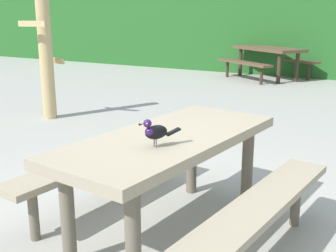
# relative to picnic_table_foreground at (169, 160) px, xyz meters

# --- Properties ---
(ground_plane) EXTENTS (60.00, 60.00, 0.00)m
(ground_plane) POSITION_rel_picnic_table_foreground_xyz_m (0.03, 0.05, -0.56)
(ground_plane) COLOR #A3A099
(picnic_table_foreground) EXTENTS (1.87, 1.90, 0.74)m
(picnic_table_foreground) POSITION_rel_picnic_table_foreground_xyz_m (0.00, 0.00, 0.00)
(picnic_table_foreground) COLOR gray
(picnic_table_foreground) RESTS_ON ground
(bird_grackle) EXTENTS (0.18, 0.26, 0.18)m
(bird_grackle) POSITION_rel_picnic_table_foreground_xyz_m (0.06, -0.29, 0.29)
(bird_grackle) COLOR black
(bird_grackle) RESTS_ON picnic_table_foreground
(picnic_table_mid_left) EXTENTS (2.35, 2.34, 0.74)m
(picnic_table_mid_left) POSITION_rel_picnic_table_foreground_xyz_m (-1.56, 7.63, 0.00)
(picnic_table_mid_left) COLOR brown
(picnic_table_mid_left) RESTS_ON ground
(stalk_post_left_side) EXTENTS (0.43, 0.57, 1.80)m
(stalk_post_left_side) POSITION_rel_picnic_table_foreground_xyz_m (-3.26, 2.16, 0.35)
(stalk_post_left_side) COLOR tan
(stalk_post_left_side) RESTS_ON ground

